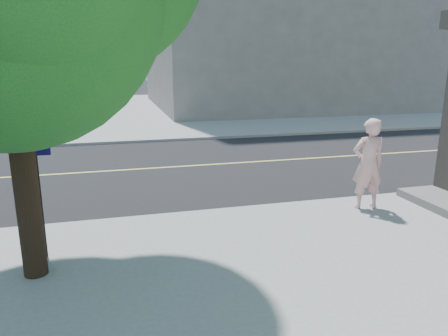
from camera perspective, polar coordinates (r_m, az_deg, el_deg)
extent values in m
plane|color=black|center=(9.42, -25.00, -7.74)|extent=(140.00, 140.00, 0.00)
cube|color=black|center=(13.66, -21.92, -0.82)|extent=(140.00, 9.00, 0.01)
cube|color=gray|center=(32.49, 6.40, 8.38)|extent=(29.00, 25.00, 0.12)
cube|color=slate|center=(33.20, 7.29, 20.69)|extent=(18.00, 16.00, 14.00)
imported|color=beige|center=(9.75, 18.90, 0.52)|extent=(0.77, 0.54, 2.01)
cylinder|color=black|center=(6.74, -25.50, 0.57)|extent=(0.35, 0.35, 3.52)
cylinder|color=black|center=(7.27, -24.60, 3.58)|extent=(0.11, 0.11, 4.01)
cube|color=white|center=(7.18, -24.62, 7.33)|extent=(0.53, 0.04, 0.19)
cube|color=navy|center=(7.24, -24.23, 3.58)|extent=(0.43, 0.04, 0.53)
imported|color=black|center=(7.17, -25.64, 13.37)|extent=(0.16, 0.19, 0.96)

